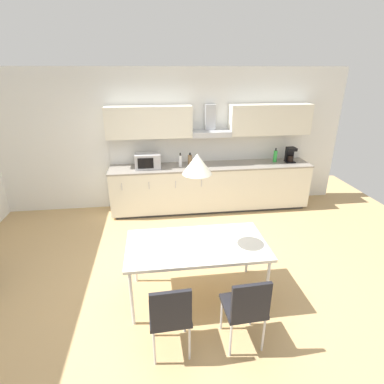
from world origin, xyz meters
The scene contains 14 objects.
ground_plane centered at (0.00, 0.00, -0.01)m, with size 9.24×7.31×0.02m, color tan.
wall_back centered at (0.00, 2.49, 1.36)m, with size 7.40×0.10×2.71m, color white.
kitchen_counter centered at (0.95, 2.11, 0.46)m, with size 3.94×0.67×0.92m.
backsplash_tile centered at (0.95, 2.42, 1.18)m, with size 3.92×0.02×0.53m, color silver.
upper_wall_cabinets centered at (0.95, 2.27, 1.75)m, with size 3.92×0.40×0.57m.
microwave centered at (-0.27, 2.11, 1.06)m, with size 0.48×0.35×0.28m.
coffee_maker centered at (2.57, 2.14, 1.07)m, with size 0.18×0.19×0.30m.
bottle_green centered at (2.27, 2.17, 1.04)m, with size 0.07×0.07×0.28m.
bottle_brown centered at (0.54, 2.17, 1.03)m, with size 0.08×0.08×0.25m.
bottle_white centered at (0.34, 2.11, 1.03)m, with size 0.07×0.07×0.27m.
dining_table centered at (0.30, -0.41, 0.71)m, with size 1.65×0.86×0.76m.
chair_near_left centered at (-0.07, -1.23, 0.53)m, with size 0.41×0.41×0.87m.
chair_near_right centered at (0.67, -1.23, 0.53)m, with size 0.42×0.42×0.87m.
pendant_lamp centered at (0.30, -0.41, 1.75)m, with size 0.32×0.32×0.22m, color silver.
Camera 1 is at (-0.15, -3.41, 2.68)m, focal length 28.00 mm.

